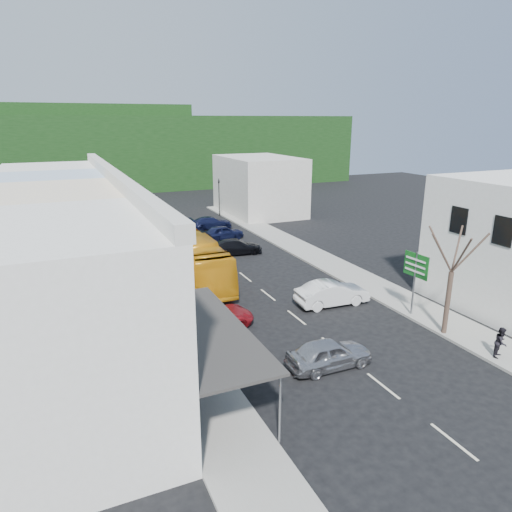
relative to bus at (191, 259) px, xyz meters
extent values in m
plane|color=black|center=(3.79, -9.20, -1.55)|extent=(120.00, 120.00, 0.00)
cube|color=gray|center=(-3.71, 0.80, -1.48)|extent=(3.00, 52.00, 0.15)
cube|color=gray|center=(11.29, 0.80, -1.48)|extent=(3.00, 52.00, 0.15)
cube|color=silver|center=(-8.71, -14.70, 2.45)|extent=(7.00, 9.00, 8.00)
cube|color=#590F1C|center=(-4.61, -14.70, 1.50)|extent=(1.30, 7.65, 0.08)
cube|color=beige|center=(-8.71, -6.20, 2.45)|extent=(7.00, 8.00, 8.00)
cube|color=#9C2509|center=(-4.61, -6.20, 1.50)|extent=(1.30, 6.80, 0.08)
cube|color=#A0B5CA|center=(-8.71, 0.80, 2.45)|extent=(7.00, 6.00, 8.00)
cube|color=#195926|center=(-4.61, 0.80, 1.50)|extent=(1.30, 5.10, 0.08)
cube|color=silver|center=(-8.71, 7.30, 2.45)|extent=(7.00, 7.00, 8.00)
cube|color=#590F1C|center=(-4.61, 7.30, 1.50)|extent=(1.30, 5.95, 0.08)
cube|color=#B7B2A8|center=(-8.21, 17.80, 1.45)|extent=(8.00, 10.00, 6.00)
cube|color=#B7B2A8|center=(14.79, 20.80, 1.95)|extent=(8.00, 12.00, 7.00)
cube|color=black|center=(3.79, 54.80, 4.45)|extent=(80.00, 24.00, 12.00)
cube|color=black|center=(-4.21, 60.80, 8.45)|extent=(40.00, 16.00, 8.00)
imported|color=orange|center=(0.00, 0.00, 0.00)|extent=(2.67, 11.64, 3.10)
imported|color=#A6A5AA|center=(2.44, -14.85, -0.85)|extent=(4.41, 1.82, 1.40)
imported|color=silver|center=(6.79, -8.36, -0.85)|extent=(4.49, 2.03, 1.40)
imported|color=maroon|center=(-1.21, -8.40, -0.85)|extent=(4.78, 2.39, 1.40)
imported|color=black|center=(5.39, 4.76, -0.85)|extent=(4.64, 2.23, 1.40)
imported|color=black|center=(6.10, 10.10, -0.85)|extent=(4.59, 2.32, 1.40)
imported|color=black|center=(2.23, 9.68, -0.85)|extent=(4.45, 1.94, 1.40)
imported|color=black|center=(6.49, 14.96, -0.85)|extent=(4.52, 1.88, 1.40)
imported|color=black|center=(-4.30, -6.83, -0.55)|extent=(0.58, 0.70, 1.70)
imported|color=black|center=(10.55, -17.60, -0.55)|extent=(0.82, 0.68, 1.70)
camera|label=1|loc=(-8.56, -31.16, 9.80)|focal=32.00mm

